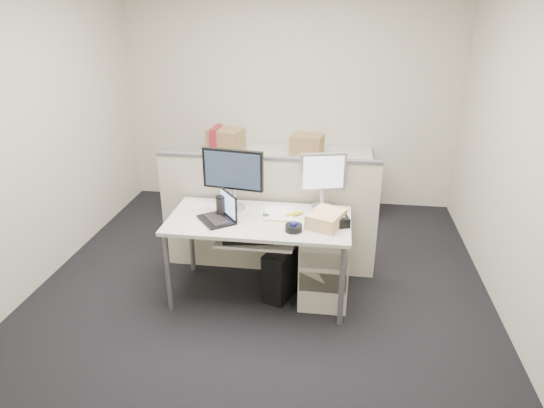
% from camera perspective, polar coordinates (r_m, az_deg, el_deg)
% --- Properties ---
extents(floor, '(4.00, 4.50, 0.01)m').
position_cam_1_polar(floor, '(4.35, -1.42, -10.58)').
color(floor, black).
rests_on(floor, ground).
extents(wall_back, '(4.00, 0.02, 2.70)m').
position_cam_1_polar(wall_back, '(5.95, 2.08, 12.78)').
color(wall_back, beige).
rests_on(wall_back, ground).
extents(wall_front, '(4.00, 0.02, 2.70)m').
position_cam_1_polar(wall_front, '(1.80, -14.01, -13.41)').
color(wall_front, beige).
rests_on(wall_front, ground).
extents(wall_left, '(0.02, 4.50, 2.70)m').
position_cam_1_polar(wall_left, '(4.55, -27.50, 7.06)').
color(wall_left, beige).
rests_on(wall_left, ground).
extents(wall_right, '(0.02, 4.50, 2.70)m').
position_cam_1_polar(wall_right, '(3.97, 28.25, 4.91)').
color(wall_right, beige).
rests_on(wall_right, ground).
extents(desk, '(1.50, 0.75, 0.73)m').
position_cam_1_polar(desk, '(4.02, -1.51, -2.59)').
color(desk, silver).
rests_on(desk, floor).
extents(keyboard_tray, '(0.62, 0.32, 0.02)m').
position_cam_1_polar(keyboard_tray, '(3.88, -1.95, -4.32)').
color(keyboard_tray, silver).
rests_on(keyboard_tray, desk).
extents(drawer_pedestal, '(0.40, 0.55, 0.65)m').
position_cam_1_polar(drawer_pedestal, '(4.18, 6.17, -6.95)').
color(drawer_pedestal, beige).
rests_on(drawer_pedestal, floor).
extents(cubicle_partition, '(2.00, 0.06, 1.10)m').
position_cam_1_polar(cubicle_partition, '(4.47, -0.56, -1.49)').
color(cubicle_partition, beige).
rests_on(cubicle_partition, floor).
extents(back_counter, '(2.00, 0.60, 0.72)m').
position_cam_1_polar(back_counter, '(5.90, 1.61, 2.73)').
color(back_counter, beige).
rests_on(back_counter, floor).
extents(monitor_main, '(0.55, 0.28, 0.53)m').
position_cam_1_polar(monitor_main, '(4.10, -4.60, 2.88)').
color(monitor_main, black).
rests_on(monitor_main, desk).
extents(monitor_small, '(0.43, 0.28, 0.48)m').
position_cam_1_polar(monitor_small, '(4.15, 5.98, 2.70)').
color(monitor_small, '#B7B7BC').
rests_on(monitor_small, desk).
extents(laptop, '(0.37, 0.38, 0.23)m').
position_cam_1_polar(laptop, '(3.93, -6.64, -0.46)').
color(laptop, black).
rests_on(laptop, desk).
extents(trackball, '(0.17, 0.17, 0.05)m').
position_cam_1_polar(trackball, '(3.78, 2.56, -2.82)').
color(trackball, black).
rests_on(trackball, desk).
extents(desk_phone, '(0.28, 0.26, 0.07)m').
position_cam_1_polar(desk_phone, '(3.91, 7.13, -1.90)').
color(desk_phone, black).
rests_on(desk_phone, desk).
extents(paper_stack, '(0.27, 0.33, 0.01)m').
position_cam_1_polar(paper_stack, '(4.08, 0.83, -1.09)').
color(paper_stack, silver).
rests_on(paper_stack, desk).
extents(sticky_pad, '(0.08, 0.08, 0.01)m').
position_cam_1_polar(sticky_pad, '(3.97, 1.04, -1.82)').
color(sticky_pad, '#FFF737').
rests_on(sticky_pad, desk).
extents(travel_mug, '(0.08, 0.08, 0.16)m').
position_cam_1_polar(travel_mug, '(4.04, -6.06, -0.31)').
color(travel_mug, black).
rests_on(travel_mug, desk).
extents(banana, '(0.17, 0.14, 0.04)m').
position_cam_1_polar(banana, '(4.04, 2.63, -1.13)').
color(banana, yellow).
rests_on(banana, desk).
extents(cellphone, '(0.07, 0.10, 0.01)m').
position_cam_1_polar(cellphone, '(4.03, -0.65, -1.41)').
color(cellphone, black).
rests_on(cellphone, desk).
extents(manila_folders, '(0.34, 0.37, 0.11)m').
position_cam_1_polar(manila_folders, '(3.88, 6.39, -1.75)').
color(manila_folders, '#F0BA7F').
rests_on(manila_folders, desk).
extents(keyboard, '(0.42, 0.21, 0.02)m').
position_cam_1_polar(keyboard, '(3.84, -2.79, -4.24)').
color(keyboard, black).
rests_on(keyboard, keyboard_tray).
extents(pc_tower_desk, '(0.34, 0.51, 0.44)m').
position_cam_1_polar(pc_tower_desk, '(4.26, 1.37, -7.81)').
color(pc_tower_desk, black).
rests_on(pc_tower_desk, floor).
extents(pc_tower_spare_dark, '(0.33, 0.49, 0.43)m').
position_cam_1_polar(pc_tower_spare_dark, '(5.91, -9.71, 0.90)').
color(pc_tower_spare_dark, black).
rests_on(pc_tower_spare_dark, floor).
extents(pc_tower_spare_silver, '(0.27, 0.48, 0.42)m').
position_cam_1_polar(pc_tower_spare_silver, '(6.31, -10.11, 2.29)').
color(pc_tower_spare_silver, '#B7B7BC').
rests_on(pc_tower_spare_silver, floor).
extents(cardboard_box_left, '(0.44, 0.37, 0.29)m').
position_cam_1_polar(cardboard_box_left, '(5.75, -5.47, 7.36)').
color(cardboard_box_left, '#AA8651').
rests_on(cardboard_box_left, back_counter).
extents(cardboard_box_right, '(0.40, 0.33, 0.26)m').
position_cam_1_polar(cardboard_box_right, '(5.62, 4.14, 6.85)').
color(cardboard_box_right, '#AA8651').
rests_on(cardboard_box_right, back_counter).
extents(red_binder, '(0.08, 0.33, 0.31)m').
position_cam_1_polar(red_binder, '(5.80, -6.55, 7.53)').
color(red_binder, maroon).
rests_on(red_binder, back_counter).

